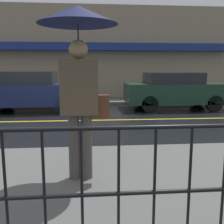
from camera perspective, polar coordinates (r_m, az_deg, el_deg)
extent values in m
plane|color=black|center=(8.26, -15.63, -1.96)|extent=(80.00, 80.00, 0.00)
cube|color=#60605E|center=(12.30, -12.16, 2.20)|extent=(28.00, 1.86, 0.15)
cube|color=gold|center=(8.25, -15.64, -1.93)|extent=(25.20, 0.12, 0.01)
cube|color=gray|center=(13.30, -11.92, 12.35)|extent=(28.00, 0.30, 4.60)
cube|color=navy|center=(12.89, -12.20, 13.78)|extent=(16.80, 0.55, 0.35)
cylinder|color=black|center=(2.27, -22.12, -15.90)|extent=(0.02, 0.02, 0.98)
cylinder|color=black|center=(2.20, -14.52, -16.28)|extent=(0.02, 0.02, 0.98)
cylinder|color=black|center=(2.17, -6.57, -16.38)|extent=(0.02, 0.02, 0.98)
cylinder|color=black|center=(2.18, 1.45, -16.19)|extent=(0.02, 0.02, 0.98)
cylinder|color=black|center=(2.23, 9.22, -15.71)|extent=(0.02, 0.02, 0.98)
cylinder|color=black|center=(2.32, 16.50, -15.00)|extent=(0.02, 0.02, 0.98)
cylinder|color=black|center=(2.44, 23.12, -14.16)|extent=(0.02, 0.02, 0.98)
cylinder|color=#4C4742|center=(3.48, -8.24, -7.45)|extent=(0.14, 0.14, 0.86)
cylinder|color=#4C4742|center=(3.47, -5.55, -7.43)|extent=(0.14, 0.14, 0.86)
cube|color=brown|center=(3.33, -7.16, 5.41)|extent=(0.47, 0.28, 0.68)
sphere|color=tan|center=(3.33, -7.33, 13.34)|extent=(0.24, 0.24, 0.24)
cylinder|color=#262628|center=(3.33, -7.30, 11.94)|extent=(0.02, 0.02, 0.76)
cone|color=#191E4C|center=(3.38, -7.48, 20.26)|extent=(0.98, 0.98, 0.22)
cube|color=brown|center=(3.36, -2.68, 1.18)|extent=(0.24, 0.12, 0.30)
cube|color=#19234C|center=(10.29, -16.97, 3.79)|extent=(3.98, 1.92, 0.76)
cube|color=#1E2328|center=(10.28, -18.01, 7.15)|extent=(2.07, 1.77, 0.46)
cylinder|color=black|center=(10.98, -9.67, 2.64)|extent=(0.61, 0.22, 0.61)
cylinder|color=black|center=(9.30, -10.49, 1.40)|extent=(0.61, 0.22, 0.61)
cylinder|color=black|center=(11.45, -22.08, 2.35)|extent=(0.61, 0.22, 0.61)
cube|color=#193828|center=(10.63, 13.76, 4.08)|extent=(3.94, 1.72, 0.75)
cube|color=#1E2328|center=(10.54, 13.07, 7.24)|extent=(2.05, 1.58, 0.42)
cylinder|color=black|center=(11.79, 18.17, 2.78)|extent=(0.62, 0.22, 0.62)
cylinder|color=black|center=(10.44, 21.37, 1.79)|extent=(0.62, 0.22, 0.62)
cylinder|color=black|center=(11.06, 6.43, 2.78)|extent=(0.62, 0.22, 0.62)
cylinder|color=black|center=(9.61, 8.19, 1.74)|extent=(0.62, 0.22, 0.62)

